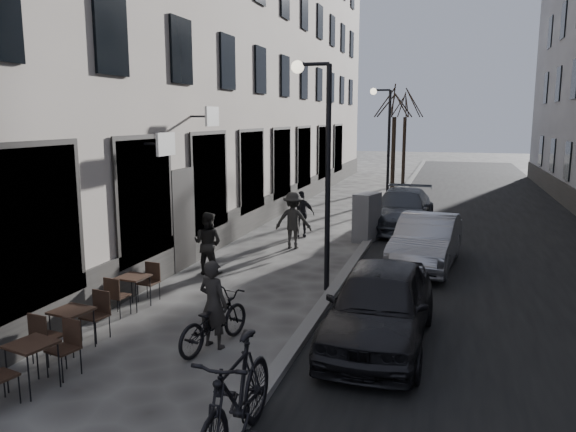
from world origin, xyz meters
The scene contains 21 objects.
ground centered at (0.00, 0.00, 0.00)m, with size 120.00×120.00×0.00m, color #3A3734.
road centered at (3.85, 16.00, 0.00)m, with size 7.30×60.00×0.00m, color black.
kerb centered at (0.20, 16.00, 0.06)m, with size 0.25×60.00×0.12m, color #65635E.
building_left centered at (-6.00, 16.50, 8.00)m, with size 4.00×35.00×16.00m, color #A99B8D.
streetlamp_near centered at (-0.17, 6.00, 3.16)m, with size 0.90×0.28×5.09m.
streetlamp_far centered at (-0.17, 18.00, 3.16)m, with size 0.90×0.28×5.09m.
tree_near centered at (-0.10, 21.00, 4.66)m, with size 2.40×2.40×5.70m.
tree_far centered at (-0.10, 27.00, 4.66)m, with size 2.40×2.40×5.70m.
bistro_set_a centered at (-3.00, 0.15, 0.44)m, with size 0.72×1.49×0.85m.
bistro_set_b centered at (-3.37, 1.52, 0.43)m, with size 0.66×1.47×0.84m.
bistro_set_c centered at (-3.53, 3.68, 0.41)m, with size 0.61×1.39×0.81m.
utility_cabinet centered at (0.10, 11.41, 0.76)m, with size 0.56×1.01×1.52m, color slate.
bicycle centered at (-1.15, 2.31, 0.46)m, with size 0.62×1.77×0.93m, color black.
cyclist_rider centered at (-1.15, 2.31, 0.76)m, with size 0.55×0.36×1.52m, color black.
pedestrian_near centered at (-3.14, 6.48, 0.78)m, with size 0.76×0.59×1.57m, color black.
pedestrian_mid centered at (-1.86, 9.78, 0.85)m, with size 1.10×0.63×1.70m, color #292723.
pedestrian_far centered at (-2.08, 11.47, 0.76)m, with size 0.89×0.37×1.51m, color black.
car_near centered at (1.54, 3.24, 0.70)m, with size 1.66×4.12×1.40m, color black.
car_mid centered at (2.06, 8.77, 0.67)m, with size 1.43×4.09×1.35m, color gray.
car_far centered at (1.00, 13.70, 0.69)m, with size 1.94×4.76×1.38m, color #3A3E45.
moped centered at (0.35, -0.45, 0.67)m, with size 0.63×2.25×1.35m, color black.
Camera 1 is at (2.61, -6.05, 3.87)m, focal length 35.00 mm.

